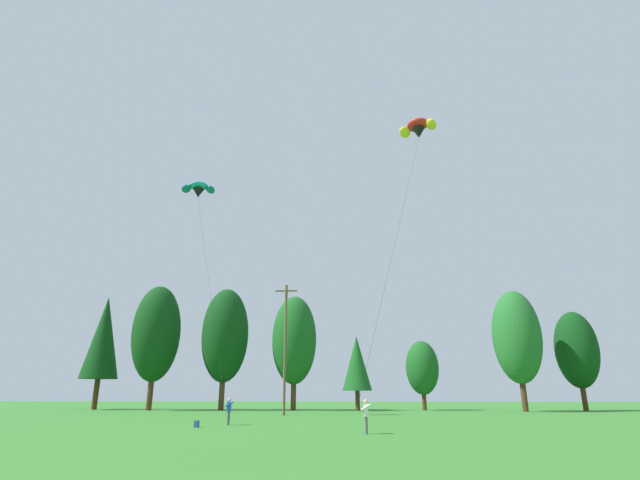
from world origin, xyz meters
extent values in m
cylinder|color=#472D19|center=(-29.90, 55.69, 1.88)|extent=(0.67, 0.67, 3.77)
cone|color=#0F3D14|center=(-29.90, 55.69, 9.13)|extent=(4.79, 4.79, 10.72)
cylinder|color=#472D19|center=(-21.76, 53.33, 1.92)|extent=(0.67, 0.67, 3.84)
ellipsoid|color=#0F3D14|center=(-21.76, 53.33, 9.30)|extent=(5.93, 5.93, 12.01)
cylinder|color=#472D19|center=(-13.06, 54.14, 1.88)|extent=(0.67, 0.67, 3.75)
ellipsoid|color=#0F3D14|center=(-13.06, 54.14, 9.09)|extent=(5.84, 5.84, 11.75)
cylinder|color=#472D19|center=(-4.25, 54.72, 1.75)|extent=(0.64, 0.64, 3.51)
ellipsoid|color=#19561E|center=(-4.25, 54.72, 8.50)|extent=(5.58, 5.58, 10.98)
cylinder|color=#472D19|center=(3.60, 53.90, 1.14)|extent=(0.53, 0.53, 2.28)
cone|color=#19561E|center=(3.60, 53.90, 5.53)|extent=(3.53, 3.53, 6.50)
cylinder|color=#472D19|center=(11.75, 55.96, 1.04)|extent=(0.51, 0.51, 2.08)
ellipsoid|color=#19561E|center=(11.75, 55.96, 5.04)|extent=(4.04, 4.04, 6.52)
cylinder|color=#472D19|center=(22.55, 52.33, 1.74)|extent=(0.64, 0.64, 3.47)
ellipsoid|color=#236628|center=(22.55, 52.33, 8.41)|extent=(5.54, 5.54, 10.87)
cylinder|color=#472D19|center=(30.31, 54.94, 1.46)|extent=(0.59, 0.59, 2.92)
ellipsoid|color=#0F3D14|center=(30.31, 54.94, 7.07)|extent=(4.94, 4.94, 9.13)
cylinder|color=brown|center=(-3.42, 40.85, 6.25)|extent=(0.26, 0.26, 12.49)
cube|color=brown|center=(-3.42, 40.85, 11.89)|extent=(2.20, 0.14, 0.14)
cylinder|color=#4C4C51|center=(-5.00, 26.29, 0.42)|extent=(0.14, 0.14, 0.84)
cylinder|color=#4C4C51|center=(-5.02, 26.49, 0.42)|extent=(0.14, 0.14, 0.84)
cube|color=blue|center=(-5.01, 26.39, 1.14)|extent=(0.28, 0.40, 0.60)
sphere|color=tan|center=(-5.01, 26.39, 1.58)|extent=(0.22, 0.22, 0.22)
cylinder|color=blue|center=(-4.99, 26.15, 1.30)|extent=(0.53, 0.14, 0.35)
cylinder|color=blue|center=(-5.03, 26.63, 1.30)|extent=(0.53, 0.14, 0.35)
cylinder|color=#4C4C51|center=(3.89, 19.66, 0.42)|extent=(0.14, 0.14, 0.84)
cylinder|color=#4C4C51|center=(3.90, 19.86, 0.42)|extent=(0.14, 0.14, 0.84)
cube|color=white|center=(3.89, 19.76, 1.14)|extent=(0.26, 0.39, 0.60)
sphere|color=tan|center=(3.89, 19.76, 1.58)|extent=(0.22, 0.22, 0.22)
cylinder|color=white|center=(3.88, 19.52, 1.30)|extent=(0.53, 0.11, 0.35)
cylinder|color=white|center=(3.90, 20.00, 1.30)|extent=(0.53, 0.11, 0.35)
ellipsoid|color=teal|center=(-12.34, 37.72, 22.37)|extent=(2.12, 1.55, 1.04)
ellipsoid|color=#0F666B|center=(-11.13, 37.91, 22.02)|extent=(1.29, 1.21, 1.19)
ellipsoid|color=#0F666B|center=(-13.55, 37.53, 22.02)|extent=(1.11, 1.21, 1.19)
cone|color=black|center=(-12.36, 37.83, 21.61)|extent=(1.26, 1.26, 0.94)
cylinder|color=black|center=(-8.86, 32.09, 11.38)|extent=(7.01, 11.49, 19.53)
ellipsoid|color=red|center=(8.83, 27.72, 22.60)|extent=(2.16, 1.95, 1.10)
ellipsoid|color=yellow|center=(9.81, 27.19, 22.29)|extent=(1.15, 1.36, 1.21)
ellipsoid|color=yellow|center=(7.85, 28.26, 22.29)|extent=(1.28, 1.29, 1.21)
cone|color=black|center=(8.88, 27.83, 21.91)|extent=(1.36, 1.36, 0.86)
cylinder|color=black|center=(6.21, 23.80, 11.55)|extent=(5.36, 8.06, 19.87)
cube|color=#234C89|center=(-6.36, 23.97, 0.20)|extent=(0.26, 0.33, 0.40)
camera|label=1|loc=(3.38, -6.73, 1.99)|focal=26.95mm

